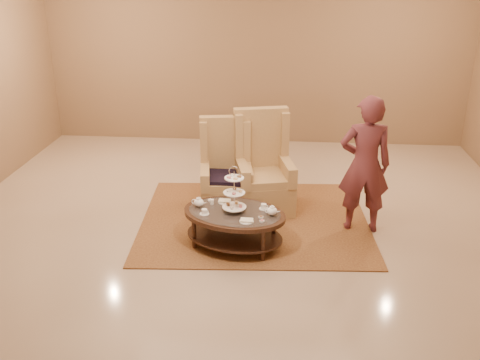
# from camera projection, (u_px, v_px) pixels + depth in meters

# --- Properties ---
(ground) EXTENTS (8.00, 8.00, 0.00)m
(ground) POSITION_uv_depth(u_px,v_px,m) (237.00, 236.00, 7.02)
(ground) COLOR #C2AA90
(ground) RESTS_ON ground
(ceiling) EXTENTS (8.00, 8.00, 0.02)m
(ceiling) POSITION_uv_depth(u_px,v_px,m) (237.00, 236.00, 7.02)
(ceiling) COLOR silver
(ceiling) RESTS_ON ground
(wall_back) EXTENTS (8.00, 0.04, 3.50)m
(wall_back) POSITION_uv_depth(u_px,v_px,m) (256.00, 52.00, 10.03)
(wall_back) COLOR #906E4E
(wall_back) RESTS_ON ground
(rug) EXTENTS (3.26, 2.77, 0.02)m
(rug) POSITION_uv_depth(u_px,v_px,m) (255.00, 220.00, 7.42)
(rug) COLOR olive
(rug) RESTS_ON ground
(tea_table) EXTENTS (1.48, 1.19, 1.08)m
(tea_table) POSITION_uv_depth(u_px,v_px,m) (234.00, 218.00, 6.62)
(tea_table) COLOR black
(tea_table) RESTS_ON ground
(armchair_left) EXTENTS (0.81, 0.83, 1.32)m
(armchair_left) POSITION_uv_depth(u_px,v_px,m) (226.00, 180.00, 7.63)
(armchair_left) COLOR tan
(armchair_left) RESTS_ON ground
(armchair_right) EXTENTS (0.93, 0.95, 1.43)m
(armchair_right) POSITION_uv_depth(u_px,v_px,m) (263.00, 176.00, 7.67)
(armchair_right) COLOR tan
(armchair_right) RESTS_ON ground
(person) EXTENTS (0.67, 0.45, 1.83)m
(person) POSITION_uv_depth(u_px,v_px,m) (365.00, 165.00, 6.86)
(person) COLOR brown
(person) RESTS_ON ground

